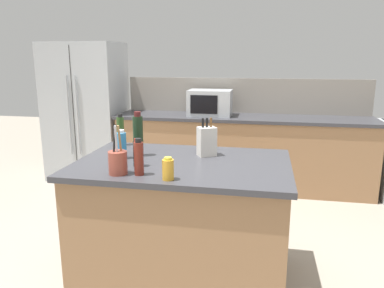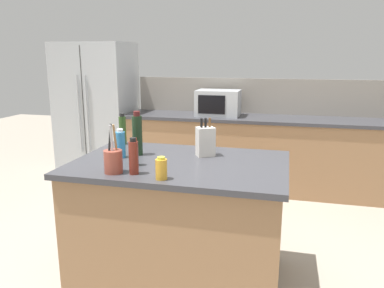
% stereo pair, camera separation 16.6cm
% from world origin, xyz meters
% --- Properties ---
extents(ground_plane, '(14.00, 14.00, 0.00)m').
position_xyz_m(ground_plane, '(0.00, 0.00, 0.00)').
color(ground_plane, gray).
extents(back_counter_run, '(3.25, 0.66, 0.94)m').
position_xyz_m(back_counter_run, '(0.30, 2.20, 0.47)').
color(back_counter_run, '#936B47').
rests_on(back_counter_run, ground_plane).
extents(wall_backsplash, '(3.21, 0.03, 0.46)m').
position_xyz_m(wall_backsplash, '(0.30, 2.52, 1.17)').
color(wall_backsplash, gray).
rests_on(wall_backsplash, back_counter_run).
extents(kitchen_island, '(1.53, 1.02, 0.94)m').
position_xyz_m(kitchen_island, '(0.00, 0.00, 0.47)').
color(kitchen_island, '#936B47').
rests_on(kitchen_island, ground_plane).
extents(refrigerator, '(1.00, 0.75, 1.87)m').
position_xyz_m(refrigerator, '(-1.86, 2.25, 0.93)').
color(refrigerator, '#ADB2B7').
rests_on(refrigerator, ground_plane).
extents(microwave, '(0.54, 0.39, 0.33)m').
position_xyz_m(microwave, '(-0.13, 2.20, 1.10)').
color(microwave, '#ADB2B7').
rests_on(microwave, back_counter_run).
extents(knife_block, '(0.16, 0.15, 0.29)m').
position_xyz_m(knife_block, '(0.14, 0.20, 1.05)').
color(knife_block, beige).
rests_on(knife_block, kitchen_island).
extents(utensil_crock, '(0.12, 0.12, 0.32)m').
position_xyz_m(utensil_crock, '(-0.34, -0.36, 1.02)').
color(utensil_crock, brown).
rests_on(utensil_crock, kitchen_island).
extents(vinegar_bottle, '(0.06, 0.06, 0.24)m').
position_xyz_m(vinegar_bottle, '(-0.21, -0.35, 1.05)').
color(vinegar_bottle, maroon).
rests_on(vinegar_bottle, kitchen_island).
extents(honey_jar, '(0.07, 0.07, 0.14)m').
position_xyz_m(honey_jar, '(-0.00, -0.41, 1.01)').
color(honey_jar, gold).
rests_on(honey_jar, kitchen_island).
extents(dish_soap_bottle, '(0.07, 0.07, 0.22)m').
position_xyz_m(dish_soap_bottle, '(-0.46, 0.00, 1.04)').
color(dish_soap_bottle, '#3384BC').
rests_on(dish_soap_bottle, kitchen_island).
extents(olive_oil_bottle, '(0.06, 0.06, 0.27)m').
position_xyz_m(olive_oil_bottle, '(-0.63, 0.41, 1.07)').
color(olive_oil_bottle, '#2D4C1E').
rests_on(olive_oil_bottle, kitchen_island).
extents(soy_sauce_bottle, '(0.06, 0.06, 0.20)m').
position_xyz_m(soy_sauce_bottle, '(-0.28, -0.17, 1.03)').
color(soy_sauce_bottle, black).
rests_on(soy_sauce_bottle, kitchen_island).
extents(wine_bottle, '(0.08, 0.08, 0.34)m').
position_xyz_m(wine_bottle, '(-0.37, 0.10, 1.10)').
color(wine_bottle, black).
rests_on(wine_bottle, kitchen_island).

